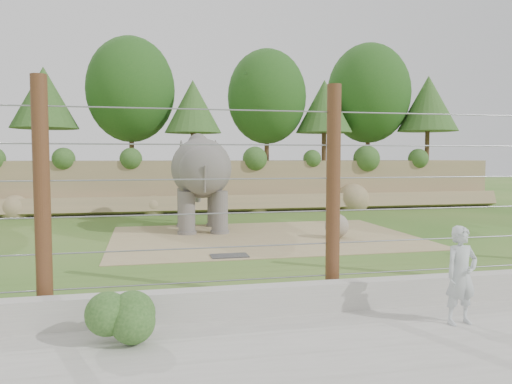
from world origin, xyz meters
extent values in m
plane|color=#2F671D|center=(0.00, 0.00, 0.00)|extent=(90.00, 90.00, 0.00)
cube|color=#8E7E5B|center=(0.00, 13.00, 1.25)|extent=(30.00, 4.00, 2.50)
cube|color=#8E7E5B|center=(0.00, 10.70, 0.35)|extent=(30.00, 1.37, 1.07)
cylinder|color=#3F2B19|center=(-8.00, 12.50, 3.29)|extent=(0.24, 0.24, 1.58)
sphere|color=#1A4C17|center=(-8.00, 12.50, 5.42)|extent=(3.60, 3.60, 3.60)
cylinder|color=#3F2B19|center=(-4.00, 13.00, 3.46)|extent=(0.24, 0.24, 1.92)
sphere|color=#1A4C17|center=(-4.00, 13.00, 6.07)|extent=(4.40, 4.40, 4.40)
cylinder|color=#3F2B19|center=(-1.00, 11.80, 3.20)|extent=(0.24, 0.24, 1.40)
sphere|color=#1A4C17|center=(-1.00, 11.80, 5.10)|extent=(3.20, 3.20, 3.20)
cylinder|color=#3F2B19|center=(3.00, 12.80, 3.41)|extent=(0.24, 0.24, 1.82)
sphere|color=#1A4C17|center=(3.00, 12.80, 5.88)|extent=(4.16, 4.16, 4.16)
cylinder|color=#3F2B19|center=(6.00, 12.20, 3.25)|extent=(0.24, 0.24, 1.50)
sphere|color=#1A4C17|center=(6.00, 12.20, 5.29)|extent=(3.44, 3.44, 3.44)
cylinder|color=#3F2B19|center=(9.00, 13.20, 3.51)|extent=(0.24, 0.24, 2.03)
sphere|color=#1A4C17|center=(9.00, 13.20, 6.27)|extent=(4.64, 4.64, 4.64)
cylinder|color=#3F2B19|center=(12.00, 12.00, 3.32)|extent=(0.24, 0.24, 1.64)
sphere|color=#1A4C17|center=(12.00, 12.00, 5.55)|extent=(3.76, 3.76, 3.76)
cube|color=#A0845D|center=(0.50, 3.00, 0.01)|extent=(10.00, 7.00, 0.02)
cube|color=#262628|center=(-1.18, 0.00, 0.04)|extent=(1.00, 0.60, 0.03)
sphere|color=gray|center=(2.80, 2.28, 0.42)|extent=(0.79, 0.79, 0.79)
cube|color=#A9A59E|center=(0.00, -5.00, 0.25)|extent=(26.00, 0.35, 0.50)
cube|color=#A9A59E|center=(0.00, -7.00, 0.01)|extent=(26.00, 4.00, 0.01)
cylinder|color=#4F2D1C|center=(-5.00, -4.50, 2.00)|extent=(0.26, 0.26, 4.00)
cylinder|color=#4F2D1C|center=(0.00, -4.50, 2.00)|extent=(0.26, 0.26, 4.00)
cylinder|color=gray|center=(0.00, -4.50, 0.50)|extent=(20.00, 0.02, 0.02)
cylinder|color=gray|center=(0.00, -4.50, 1.10)|extent=(20.00, 0.02, 0.02)
cylinder|color=gray|center=(0.00, -4.50, 1.70)|extent=(20.00, 0.02, 0.02)
cylinder|color=gray|center=(0.00, -4.50, 2.30)|extent=(20.00, 0.02, 0.02)
cylinder|color=gray|center=(0.00, -4.50, 2.90)|extent=(20.00, 0.02, 0.02)
cylinder|color=gray|center=(0.00, -4.50, 3.50)|extent=(20.00, 0.02, 0.02)
sphere|color=#294F1E|center=(-3.76, -5.80, 0.40)|extent=(0.78, 0.78, 0.78)
imported|color=#AEB2B8|center=(1.53, -6.16, 0.80)|extent=(0.61, 0.43, 1.58)
camera|label=1|loc=(-3.37, -13.09, 2.68)|focal=35.00mm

